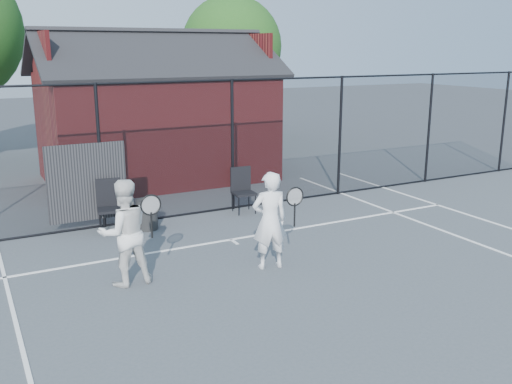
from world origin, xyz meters
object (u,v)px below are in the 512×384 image
clubhouse (156,122)px  chair_right (244,191)px  player_front (270,220)px  chair_left (110,207)px  player_back (124,233)px  waste_bin (147,214)px

clubhouse → chair_right: bearing=-82.4°
player_front → chair_right: size_ratio=1.67×
clubhouse → chair_right: 4.57m
clubhouse → chair_right: size_ratio=6.45×
clubhouse → player_front: bearing=-93.9°
chair_left → player_back: bearing=-89.6°
player_front → player_back: player_back is taller
player_front → chair_left: size_ratio=1.60×
waste_bin → chair_left: bearing=166.2°
player_back → chair_left: (0.43, 2.76, -0.33)m
waste_bin → chair_right: bearing=4.3°
player_back → chair_right: size_ratio=1.70×
clubhouse → player_front: (-0.52, -7.61, -0.76)m
chair_right → clubhouse: bearing=102.7°
clubhouse → player_back: clubhouse is taller
clubhouse → chair_left: 5.15m
clubhouse → waste_bin: bearing=-110.9°
chair_right → waste_bin: chair_right is taller
chair_left → waste_bin: 0.76m
clubhouse → chair_left: bearing=-119.1°
clubhouse → chair_right: clubhouse is taller
chair_left → chair_right: size_ratio=1.04×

